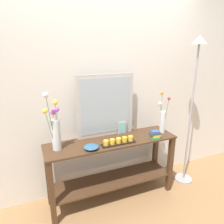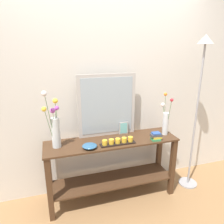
{
  "view_description": "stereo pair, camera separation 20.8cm",
  "coord_description": "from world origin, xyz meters",
  "px_view_note": "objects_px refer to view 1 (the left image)",
  "views": [
    {
      "loc": [
        -0.83,
        -2.0,
        1.77
      ],
      "look_at": [
        0.0,
        0.0,
        1.1
      ],
      "focal_mm": 33.1,
      "sensor_mm": 36.0,
      "label": 1
    },
    {
      "loc": [
        -0.63,
        -2.07,
        1.77
      ],
      "look_at": [
        0.0,
        0.0,
        1.1
      ],
      "focal_mm": 33.1,
      "sensor_mm": 36.0,
      "label": 2
    }
  ],
  "objects_px": {
    "candle_tray": "(119,141)",
    "decorative_bowl": "(91,147)",
    "console_table": "(112,162)",
    "vase_right": "(163,119)",
    "book_stack": "(155,135)",
    "mirror_leaning": "(106,106)",
    "picture_frame_small": "(122,128)",
    "floor_lamp": "(194,89)",
    "tall_vase_left": "(55,129)"
  },
  "relations": [
    {
      "from": "candle_tray",
      "to": "book_stack",
      "type": "relative_size",
      "value": 3.01
    },
    {
      "from": "tall_vase_left",
      "to": "console_table",
      "type": "bearing_deg",
      "value": -1.05
    },
    {
      "from": "tall_vase_left",
      "to": "floor_lamp",
      "type": "xyz_separation_m",
      "value": [
        1.68,
        -0.08,
        0.3
      ]
    },
    {
      "from": "console_table",
      "to": "candle_tray",
      "type": "distance_m",
      "value": 0.33
    },
    {
      "from": "mirror_leaning",
      "to": "candle_tray",
      "type": "height_order",
      "value": "mirror_leaning"
    },
    {
      "from": "candle_tray",
      "to": "floor_lamp",
      "type": "relative_size",
      "value": 0.2
    },
    {
      "from": "vase_right",
      "to": "picture_frame_small",
      "type": "height_order",
      "value": "vase_right"
    },
    {
      "from": "decorative_bowl",
      "to": "book_stack",
      "type": "relative_size",
      "value": 1.21
    },
    {
      "from": "mirror_leaning",
      "to": "book_stack",
      "type": "xyz_separation_m",
      "value": [
        0.49,
        -0.31,
        -0.32
      ]
    },
    {
      "from": "decorative_bowl",
      "to": "floor_lamp",
      "type": "xyz_separation_m",
      "value": [
        1.34,
        0.05,
        0.51
      ]
    },
    {
      "from": "mirror_leaning",
      "to": "tall_vase_left",
      "type": "bearing_deg",
      "value": -165.24
    },
    {
      "from": "decorative_bowl",
      "to": "tall_vase_left",
      "type": "bearing_deg",
      "value": 159.29
    },
    {
      "from": "tall_vase_left",
      "to": "vase_right",
      "type": "height_order",
      "value": "tall_vase_left"
    },
    {
      "from": "console_table",
      "to": "vase_right",
      "type": "bearing_deg",
      "value": -1.19
    },
    {
      "from": "candle_tray",
      "to": "decorative_bowl",
      "type": "relative_size",
      "value": 2.49
    },
    {
      "from": "picture_frame_small",
      "to": "decorative_bowl",
      "type": "distance_m",
      "value": 0.54
    },
    {
      "from": "mirror_leaning",
      "to": "picture_frame_small",
      "type": "distance_m",
      "value": 0.35
    },
    {
      "from": "decorative_bowl",
      "to": "book_stack",
      "type": "bearing_deg",
      "value": -1.75
    },
    {
      "from": "decorative_bowl",
      "to": "picture_frame_small",
      "type": "bearing_deg",
      "value": 28.1
    },
    {
      "from": "console_table",
      "to": "decorative_bowl",
      "type": "bearing_deg",
      "value": -157.84
    },
    {
      "from": "book_stack",
      "to": "picture_frame_small",
      "type": "bearing_deg",
      "value": 136.82
    },
    {
      "from": "book_stack",
      "to": "floor_lamp",
      "type": "xyz_separation_m",
      "value": [
        0.58,
        0.07,
        0.49
      ]
    },
    {
      "from": "console_table",
      "to": "floor_lamp",
      "type": "distance_m",
      "value": 1.34
    },
    {
      "from": "mirror_leaning",
      "to": "candle_tray",
      "type": "relative_size",
      "value": 1.88
    },
    {
      "from": "mirror_leaning",
      "to": "tall_vase_left",
      "type": "distance_m",
      "value": 0.65
    },
    {
      "from": "candle_tray",
      "to": "decorative_bowl",
      "type": "bearing_deg",
      "value": -179.18
    },
    {
      "from": "book_stack",
      "to": "console_table",
      "type": "bearing_deg",
      "value": 164.1
    },
    {
      "from": "tall_vase_left",
      "to": "vase_right",
      "type": "relative_size",
      "value": 1.26
    },
    {
      "from": "vase_right",
      "to": "decorative_bowl",
      "type": "relative_size",
      "value": 3.2
    },
    {
      "from": "candle_tray",
      "to": "vase_right",
      "type": "bearing_deg",
      "value": 8.61
    },
    {
      "from": "console_table",
      "to": "decorative_bowl",
      "type": "height_order",
      "value": "decorative_bowl"
    },
    {
      "from": "vase_right",
      "to": "floor_lamp",
      "type": "xyz_separation_m",
      "value": [
        0.39,
        -0.05,
        0.35
      ]
    },
    {
      "from": "tall_vase_left",
      "to": "decorative_bowl",
      "type": "distance_m",
      "value": 0.41
    },
    {
      "from": "decorative_bowl",
      "to": "book_stack",
      "type": "xyz_separation_m",
      "value": [
        0.77,
        -0.02,
        0.02
      ]
    },
    {
      "from": "tall_vase_left",
      "to": "floor_lamp",
      "type": "distance_m",
      "value": 1.71
    },
    {
      "from": "mirror_leaning",
      "to": "vase_right",
      "type": "xyz_separation_m",
      "value": [
        0.68,
        -0.19,
        -0.19
      ]
    },
    {
      "from": "vase_right",
      "to": "tall_vase_left",
      "type": "bearing_deg",
      "value": 178.88
    },
    {
      "from": "vase_right",
      "to": "book_stack",
      "type": "height_order",
      "value": "vase_right"
    },
    {
      "from": "tall_vase_left",
      "to": "decorative_bowl",
      "type": "relative_size",
      "value": 4.04
    },
    {
      "from": "console_table",
      "to": "vase_right",
      "type": "height_order",
      "value": "vase_right"
    },
    {
      "from": "picture_frame_small",
      "to": "decorative_bowl",
      "type": "relative_size",
      "value": 0.98
    },
    {
      "from": "book_stack",
      "to": "floor_lamp",
      "type": "distance_m",
      "value": 0.76
    },
    {
      "from": "vase_right",
      "to": "mirror_leaning",
      "type": "bearing_deg",
      "value": 164.65
    },
    {
      "from": "console_table",
      "to": "candle_tray",
      "type": "xyz_separation_m",
      "value": [
        0.03,
        -0.11,
        0.31
      ]
    },
    {
      "from": "tall_vase_left",
      "to": "floor_lamp",
      "type": "relative_size",
      "value": 0.33
    },
    {
      "from": "decorative_bowl",
      "to": "book_stack",
      "type": "distance_m",
      "value": 0.77
    },
    {
      "from": "mirror_leaning",
      "to": "floor_lamp",
      "type": "relative_size",
      "value": 0.38
    },
    {
      "from": "book_stack",
      "to": "floor_lamp",
      "type": "relative_size",
      "value": 0.07
    },
    {
      "from": "vase_right",
      "to": "picture_frame_small",
      "type": "relative_size",
      "value": 3.26
    },
    {
      "from": "candle_tray",
      "to": "decorative_bowl",
      "type": "distance_m",
      "value": 0.32
    }
  ]
}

